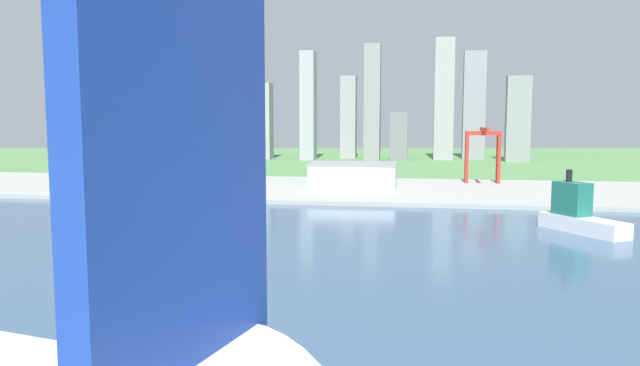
% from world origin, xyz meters
% --- Properties ---
extents(ground_plane, '(2400.00, 2400.00, 0.00)m').
position_xyz_m(ground_plane, '(0.00, 300.00, 0.00)').
color(ground_plane, '#52864C').
extents(water_bay, '(840.00, 360.00, 0.15)m').
position_xyz_m(water_bay, '(0.00, 240.00, 0.07)').
color(water_bay, '#385675').
rests_on(water_bay, ground).
extents(industrial_pier, '(840.00, 140.00, 2.50)m').
position_xyz_m(industrial_pier, '(0.00, 490.00, 1.25)').
color(industrial_pier, '#9EA49C').
rests_on(industrial_pier, ground).
extents(ferry_boat, '(32.00, 41.00, 26.81)m').
position_xyz_m(ferry_boat, '(86.17, 358.25, 7.88)').
color(ferry_boat, white).
rests_on(ferry_boat, water_bay).
extents(port_crane_red, '(24.80, 45.14, 40.10)m').
position_xyz_m(port_crane_red, '(62.82, 534.13, 31.51)').
color(port_crane_red, '#B72D23').
rests_on(port_crane_red, industrial_pier).
extents(warehouse_main, '(58.32, 34.54, 16.89)m').
position_xyz_m(warehouse_main, '(-26.22, 489.53, 10.97)').
color(warehouse_main, white).
rests_on(warehouse_main, industrial_pier).
extents(distant_skyline, '(312.83, 65.72, 141.17)m').
position_xyz_m(distant_skyline, '(-11.31, 809.34, 57.80)').
color(distant_skyline, '#989D99').
rests_on(distant_skyline, ground).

